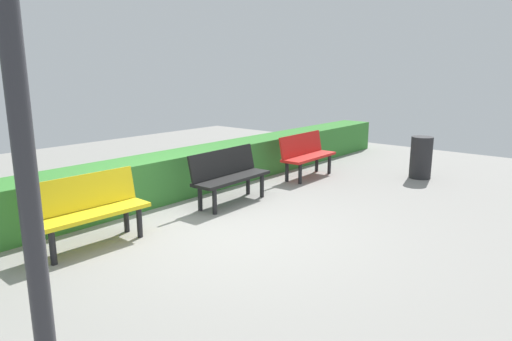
% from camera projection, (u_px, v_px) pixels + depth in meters
% --- Properties ---
extents(ground_plane, '(16.35, 16.35, 0.00)m').
position_uv_depth(ground_plane, '(217.00, 230.00, 6.04)').
color(ground_plane, gray).
extents(bench_red, '(1.43, 0.51, 0.86)m').
position_uv_depth(bench_red, '(306.00, 153.00, 8.95)').
color(bench_red, red).
rests_on(bench_red, ground_plane).
extents(bench_black, '(1.49, 0.53, 0.86)m').
position_uv_depth(bench_black, '(229.00, 174.00, 7.20)').
color(bench_black, black).
rests_on(bench_black, ground_plane).
extents(bench_yellow, '(1.43, 0.49, 0.86)m').
position_uv_depth(bench_yellow, '(88.00, 208.00, 5.43)').
color(bench_yellow, yellow).
rests_on(bench_yellow, ground_plane).
extents(hedge_row, '(12.35, 0.75, 0.72)m').
position_uv_depth(hedge_row, '(186.00, 172.00, 7.86)').
color(hedge_row, '#387F33').
rests_on(hedge_row, ground_plane).
extents(trash_bin, '(0.41, 0.41, 0.82)m').
position_uv_depth(trash_bin, '(421.00, 157.00, 8.88)').
color(trash_bin, '#262628').
rests_on(trash_bin, ground_plane).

